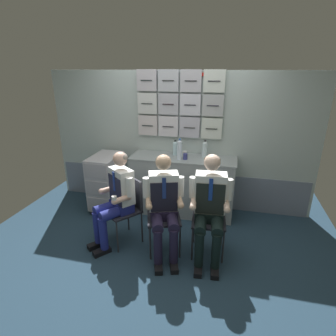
{
  "coord_description": "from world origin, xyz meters",
  "views": [
    {
      "loc": [
        0.85,
        -2.75,
        2.18
      ],
      "look_at": [
        0.11,
        0.28,
        1.03
      ],
      "focal_mm": 29.12,
      "sensor_mm": 36.0,
      "label": 1
    }
  ],
  "objects_px": {
    "service_trolley": "(107,181)",
    "water_bottle_short": "(175,148)",
    "crew_member_right": "(164,203)",
    "folding_chair_by_counter": "(209,211)",
    "folding_chair_left": "(128,203)",
    "paper_cup_tan": "(211,158)",
    "crew_member_left": "(116,196)",
    "folding_chair_right": "(163,208)",
    "crew_member_by_counter": "(210,204)"
  },
  "relations": [
    {
      "from": "service_trolley",
      "to": "water_bottle_short",
      "type": "height_order",
      "value": "water_bottle_short"
    },
    {
      "from": "crew_member_right",
      "to": "folding_chair_by_counter",
      "type": "height_order",
      "value": "crew_member_right"
    },
    {
      "from": "folding_chair_left",
      "to": "water_bottle_short",
      "type": "bearing_deg",
      "value": 67.43
    },
    {
      "from": "folding_chair_by_counter",
      "to": "paper_cup_tan",
      "type": "height_order",
      "value": "paper_cup_tan"
    },
    {
      "from": "crew_member_left",
      "to": "folding_chair_by_counter",
      "type": "height_order",
      "value": "crew_member_left"
    },
    {
      "from": "folding_chair_right",
      "to": "folding_chair_left",
      "type": "bearing_deg",
      "value": 175.36
    },
    {
      "from": "folding_chair_left",
      "to": "folding_chair_right",
      "type": "relative_size",
      "value": 1.0
    },
    {
      "from": "service_trolley",
      "to": "water_bottle_short",
      "type": "distance_m",
      "value": 1.22
    },
    {
      "from": "folding_chair_right",
      "to": "crew_member_right",
      "type": "bearing_deg",
      "value": -71.78
    },
    {
      "from": "folding_chair_by_counter",
      "to": "water_bottle_short",
      "type": "distance_m",
      "value": 1.24
    },
    {
      "from": "folding_chair_by_counter",
      "to": "folding_chair_left",
      "type": "bearing_deg",
      "value": -178.05
    },
    {
      "from": "crew_member_left",
      "to": "crew_member_by_counter",
      "type": "bearing_deg",
      "value": 0.2
    },
    {
      "from": "service_trolley",
      "to": "crew_member_right",
      "type": "relative_size",
      "value": 0.71
    },
    {
      "from": "service_trolley",
      "to": "crew_member_right",
      "type": "height_order",
      "value": "crew_member_right"
    },
    {
      "from": "water_bottle_short",
      "to": "paper_cup_tan",
      "type": "distance_m",
      "value": 0.6
    },
    {
      "from": "crew_member_right",
      "to": "crew_member_by_counter",
      "type": "relative_size",
      "value": 0.98
    },
    {
      "from": "paper_cup_tan",
      "to": "crew_member_left",
      "type": "bearing_deg",
      "value": -139.16
    },
    {
      "from": "crew_member_left",
      "to": "folding_chair_right",
      "type": "relative_size",
      "value": 1.44
    },
    {
      "from": "water_bottle_short",
      "to": "service_trolley",
      "type": "bearing_deg",
      "value": -166.19
    },
    {
      "from": "crew_member_left",
      "to": "paper_cup_tan",
      "type": "relative_size",
      "value": 14.73
    },
    {
      "from": "folding_chair_left",
      "to": "paper_cup_tan",
      "type": "distance_m",
      "value": 1.33
    },
    {
      "from": "crew_member_left",
      "to": "water_bottle_short",
      "type": "relative_size",
      "value": 5.27
    },
    {
      "from": "folding_chair_by_counter",
      "to": "service_trolley",
      "type": "bearing_deg",
      "value": 158.01
    },
    {
      "from": "crew_member_right",
      "to": "folding_chair_right",
      "type": "bearing_deg",
      "value": 108.22
    },
    {
      "from": "water_bottle_short",
      "to": "paper_cup_tan",
      "type": "height_order",
      "value": "water_bottle_short"
    },
    {
      "from": "folding_chair_right",
      "to": "water_bottle_short",
      "type": "relative_size",
      "value": 3.66
    },
    {
      "from": "folding_chair_left",
      "to": "folding_chair_right",
      "type": "distance_m",
      "value": 0.48
    },
    {
      "from": "crew_member_left",
      "to": "water_bottle_short",
      "type": "bearing_deg",
      "value": 65.31
    },
    {
      "from": "crew_member_left",
      "to": "crew_member_right",
      "type": "distance_m",
      "value": 0.64
    },
    {
      "from": "crew_member_by_counter",
      "to": "paper_cup_tan",
      "type": "distance_m",
      "value": 0.96
    },
    {
      "from": "crew_member_by_counter",
      "to": "water_bottle_short",
      "type": "relative_size",
      "value": 5.46
    },
    {
      "from": "folding_chair_left",
      "to": "crew_member_right",
      "type": "xyz_separation_m",
      "value": [
        0.53,
        -0.19,
        0.16
      ]
    },
    {
      "from": "service_trolley",
      "to": "folding_chair_right",
      "type": "xyz_separation_m",
      "value": [
        1.14,
        -0.76,
        0.05
      ]
    },
    {
      "from": "service_trolley",
      "to": "crew_member_by_counter",
      "type": "xyz_separation_m",
      "value": [
        1.71,
        -0.85,
        0.23
      ]
    },
    {
      "from": "crew_member_right",
      "to": "water_bottle_short",
      "type": "bearing_deg",
      "value": 95.97
    },
    {
      "from": "folding_chair_by_counter",
      "to": "crew_member_by_counter",
      "type": "bearing_deg",
      "value": -85.18
    },
    {
      "from": "crew_member_left",
      "to": "folding_chair_right",
      "type": "height_order",
      "value": "crew_member_left"
    },
    {
      "from": "crew_member_right",
      "to": "water_bottle_short",
      "type": "height_order",
      "value": "crew_member_right"
    },
    {
      "from": "service_trolley",
      "to": "crew_member_left",
      "type": "height_order",
      "value": "crew_member_left"
    },
    {
      "from": "crew_member_left",
      "to": "crew_member_right",
      "type": "xyz_separation_m",
      "value": [
        0.63,
        -0.06,
        0.02
      ]
    },
    {
      "from": "folding_chair_right",
      "to": "water_bottle_short",
      "type": "height_order",
      "value": "water_bottle_short"
    },
    {
      "from": "crew_member_left",
      "to": "paper_cup_tan",
      "type": "bearing_deg",
      "value": 40.84
    },
    {
      "from": "service_trolley",
      "to": "folding_chair_by_counter",
      "type": "distance_m",
      "value": 1.84
    },
    {
      "from": "service_trolley",
      "to": "crew_member_by_counter",
      "type": "relative_size",
      "value": 0.7
    },
    {
      "from": "crew_member_right",
      "to": "service_trolley",
      "type": "bearing_deg",
      "value": 142.4
    },
    {
      "from": "folding_chair_left",
      "to": "paper_cup_tan",
      "type": "relative_size",
      "value": 10.23
    },
    {
      "from": "crew_member_left",
      "to": "crew_member_right",
      "type": "height_order",
      "value": "crew_member_right"
    },
    {
      "from": "folding_chair_right",
      "to": "crew_member_by_counter",
      "type": "distance_m",
      "value": 0.61
    },
    {
      "from": "service_trolley",
      "to": "crew_member_right",
      "type": "distance_m",
      "value": 1.52
    },
    {
      "from": "folding_chair_by_counter",
      "to": "folding_chair_right",
      "type": "bearing_deg",
      "value": -172.45
    }
  ]
}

